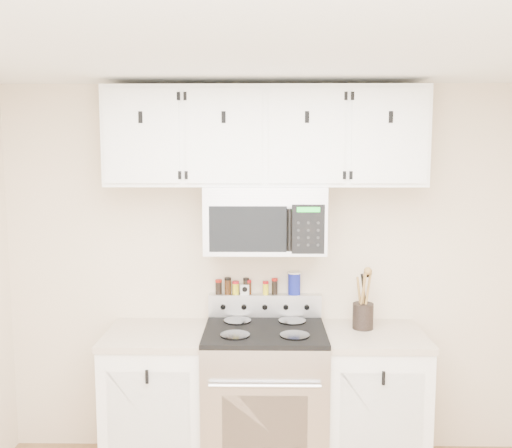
{
  "coord_description": "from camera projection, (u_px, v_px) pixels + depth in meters",
  "views": [
    {
      "loc": [
        -0.01,
        -2.05,
        2.04
      ],
      "look_at": [
        -0.06,
        1.45,
        1.61
      ],
      "focal_mm": 40.0,
      "sensor_mm": 36.0,
      "label": 1
    }
  ],
  "objects": [
    {
      "name": "back_wall",
      "position": [
        265.0,
        271.0,
        3.87
      ],
      "size": [
        3.5,
        0.01,
        2.5
      ],
      "primitive_type": "cube",
      "color": "beige",
      "rests_on": "floor"
    },
    {
      "name": "spice_jar_7",
      "position": [
        293.0,
        287.0,
        3.84
      ],
      "size": [
        0.04,
        0.04,
        0.09
      ],
      "color": "#C98C17",
      "rests_on": "range"
    },
    {
      "name": "spice_jar_1",
      "position": [
        228.0,
        286.0,
        3.85
      ],
      "size": [
        0.04,
        0.04,
        0.11
      ],
      "color": "#3A200D",
      "rests_on": "range"
    },
    {
      "name": "spice_jar_5",
      "position": [
        266.0,
        288.0,
        3.85
      ],
      "size": [
        0.04,
        0.04,
        0.09
      ],
      "color": "yellow",
      "rests_on": "range"
    },
    {
      "name": "range",
      "position": [
        265.0,
        399.0,
        3.65
      ],
      "size": [
        0.76,
        0.65,
        1.1
      ],
      "color": "#B7B7BA",
      "rests_on": "floor"
    },
    {
      "name": "base_cabinet_right",
      "position": [
        372.0,
        401.0,
        3.66
      ],
      "size": [
        0.64,
        0.62,
        0.92
      ],
      "color": "white",
      "rests_on": "floor"
    },
    {
      "name": "utensil_crock",
      "position": [
        363.0,
        314.0,
        3.67
      ],
      "size": [
        0.13,
        0.13,
        0.39
      ],
      "color": "black",
      "rests_on": "base_cabinet_right"
    },
    {
      "name": "salt_canister",
      "position": [
        294.0,
        283.0,
        3.84
      ],
      "size": [
        0.08,
        0.08,
        0.15
      ],
      "color": "#162098",
      "rests_on": "range"
    },
    {
      "name": "spice_jar_3",
      "position": [
        246.0,
        286.0,
        3.85
      ],
      "size": [
        0.04,
        0.04,
        0.11
      ],
      "color": "black",
      "rests_on": "range"
    },
    {
      "name": "spice_jar_6",
      "position": [
        275.0,
        286.0,
        3.84
      ],
      "size": [
        0.04,
        0.04,
        0.11
      ],
      "color": "black",
      "rests_on": "range"
    },
    {
      "name": "kitchen_timer",
      "position": [
        245.0,
        289.0,
        3.85
      ],
      "size": [
        0.06,
        0.05,
        0.07
      ],
      "primitive_type": "cube",
      "rotation": [
        0.0,
        0.0,
        -0.03
      ],
      "color": "silver",
      "rests_on": "range"
    },
    {
      "name": "ceiling",
      "position": [
        266.0,
        23.0,
        1.98
      ],
      "size": [
        3.5,
        3.5,
        0.01
      ],
      "primitive_type": "cube",
      "color": "white",
      "rests_on": "back_wall"
    },
    {
      "name": "spice_jar_4",
      "position": [
        249.0,
        287.0,
        3.85
      ],
      "size": [
        0.04,
        0.04,
        0.1
      ],
      "color": "#40200F",
      "rests_on": "range"
    },
    {
      "name": "microwave",
      "position": [
        265.0,
        219.0,
        3.63
      ],
      "size": [
        0.76,
        0.44,
        0.42
      ],
      "color": "#9E9EA3",
      "rests_on": "back_wall"
    },
    {
      "name": "spice_jar_2",
      "position": [
        236.0,
        288.0,
        3.85
      ],
      "size": [
        0.04,
        0.04,
        0.09
      ],
      "color": "yellow",
      "rests_on": "range"
    },
    {
      "name": "base_cabinet_left",
      "position": [
        158.0,
        400.0,
        3.68
      ],
      "size": [
        0.64,
        0.62,
        0.92
      ],
      "color": "white",
      "rests_on": "floor"
    },
    {
      "name": "spice_jar_0",
      "position": [
        219.0,
        287.0,
        3.85
      ],
      "size": [
        0.05,
        0.05,
        0.1
      ],
      "color": "black",
      "rests_on": "range"
    },
    {
      "name": "upper_cabinets",
      "position": [
        265.0,
        137.0,
        3.59
      ],
      "size": [
        2.0,
        0.35,
        0.62
      ],
      "color": "white",
      "rests_on": "back_wall"
    }
  ]
}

